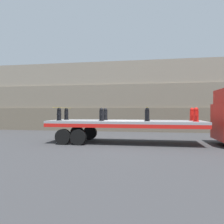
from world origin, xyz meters
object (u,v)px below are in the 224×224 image
flatbed_trailer (115,125)px  fire_hydrant_black_near_0 (59,114)px  fire_hydrant_black_far_1 (105,114)px  fire_hydrant_black_far_0 (66,114)px  fire_hydrant_red_near_3 (196,115)px  fire_hydrant_red_far_3 (192,114)px  fire_hydrant_black_near_1 (101,114)px  fire_hydrant_black_near_2 (147,115)px  fire_hydrant_black_far_2 (147,114)px

flatbed_trailer → fire_hydrant_black_near_0: (-3.20, -0.56, 0.61)m
fire_hydrant_black_far_1 → fire_hydrant_black_far_0: bearing=180.0°
fire_hydrant_red_near_3 → fire_hydrant_red_far_3: (0.00, 1.12, 0.00)m
fire_hydrant_red_near_3 → fire_hydrant_black_far_1: bearing=167.6°
fire_hydrant_red_far_3 → fire_hydrant_black_far_1: bearing=180.0°
fire_hydrant_black_near_0 → fire_hydrant_black_far_1: size_ratio=1.00×
fire_hydrant_black_near_1 → fire_hydrant_red_far_3: same height
flatbed_trailer → fire_hydrant_black_near_2: (1.88, -0.56, 0.61)m
fire_hydrant_black_near_0 → fire_hydrant_black_near_1: bearing=0.0°
flatbed_trailer → fire_hydrant_black_near_2: bearing=-16.6°
fire_hydrant_black_far_0 → fire_hydrant_black_near_1: same height
fire_hydrant_black_near_2 → fire_hydrant_red_far_3: bearing=23.8°
flatbed_trailer → fire_hydrant_black_near_1: size_ratio=11.84×
fire_hydrant_black_near_2 → fire_hydrant_black_far_2: (0.00, 1.12, 0.00)m
fire_hydrant_black_far_2 → fire_hydrant_black_near_1: bearing=-156.2°
fire_hydrant_black_far_1 → fire_hydrant_red_far_3: bearing=0.0°
fire_hydrant_black_near_2 → fire_hydrant_red_near_3: (2.54, 0.00, 0.00)m
flatbed_trailer → fire_hydrant_black_far_1: 1.06m
fire_hydrant_black_near_0 → fire_hydrant_red_far_3: 7.70m
flatbed_trailer → fire_hydrant_red_far_3: bearing=7.2°
fire_hydrant_black_near_2 → fire_hydrant_red_far_3: size_ratio=1.00×
fire_hydrant_black_near_2 → fire_hydrant_red_far_3: 2.77m
fire_hydrant_black_far_0 → fire_hydrant_black_far_1: size_ratio=1.00×
flatbed_trailer → fire_hydrant_black_far_0: size_ratio=11.84×
fire_hydrant_black_near_2 → fire_hydrant_black_far_2: 1.12m
fire_hydrant_black_far_0 → fire_hydrant_black_near_1: (2.54, -1.12, 0.00)m
fire_hydrant_black_near_0 → fire_hydrant_red_far_3: (7.62, 1.12, 0.00)m
fire_hydrant_black_near_1 → fire_hydrant_black_far_2: size_ratio=1.00×
fire_hydrant_red_near_3 → fire_hydrant_red_far_3: 1.12m
flatbed_trailer → fire_hydrant_black_near_0: fire_hydrant_black_near_0 is taller
fire_hydrant_black_near_1 → fire_hydrant_red_near_3: (5.08, 0.00, 0.00)m
fire_hydrant_black_far_0 → fire_hydrant_black_near_1: 2.77m
fire_hydrant_black_near_0 → fire_hydrant_red_far_3: same height
flatbed_trailer → fire_hydrant_black_near_0: bearing=-170.1°
fire_hydrant_red_far_3 → fire_hydrant_red_near_3: bearing=-90.0°
fire_hydrant_black_far_1 → fire_hydrant_red_near_3: same height
fire_hydrant_black_far_2 → fire_hydrant_red_far_3: bearing=0.0°
fire_hydrant_black_far_1 → fire_hydrant_red_far_3: 5.08m
flatbed_trailer → fire_hydrant_black_far_2: (1.88, 0.56, 0.61)m
fire_hydrant_black_far_1 → fire_hydrant_black_near_2: size_ratio=1.00×
fire_hydrant_black_near_1 → fire_hydrant_red_far_3: bearing=12.4°
fire_hydrant_black_far_2 → fire_hydrant_red_near_3: 2.77m
fire_hydrant_black_far_0 → fire_hydrant_black_near_2: bearing=-12.4°
fire_hydrant_black_near_1 → fire_hydrant_black_far_2: (2.54, 1.12, 0.00)m
fire_hydrant_black_far_2 → fire_hydrant_red_far_3: size_ratio=1.00×
flatbed_trailer → fire_hydrant_black_near_0: 3.31m
fire_hydrant_black_near_0 → fire_hydrant_black_far_2: size_ratio=1.00×
flatbed_trailer → fire_hydrant_black_far_2: bearing=16.6°
fire_hydrant_black_near_0 → fire_hydrant_black_far_1: same height
fire_hydrant_black_near_1 → fire_hydrant_black_far_1: same height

